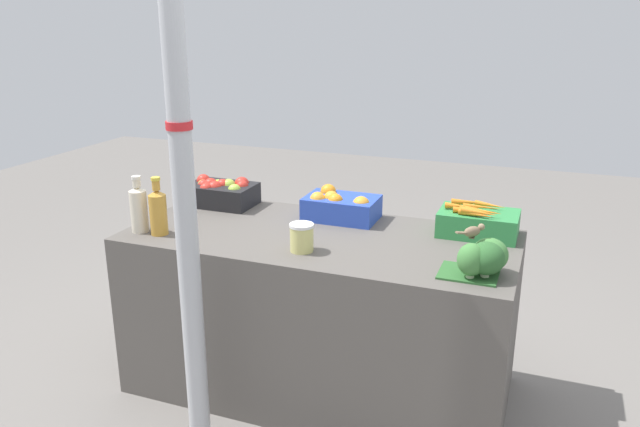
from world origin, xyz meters
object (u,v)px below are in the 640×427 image
(sparrow_bird, at_px, (473,231))
(apple_crate, at_px, (221,192))
(juice_bottle_cloudy, at_px, (139,208))
(juice_bottle_amber, at_px, (158,211))
(orange_crate, at_px, (340,206))
(carrot_crate, at_px, (478,222))
(pickle_jar, at_px, (302,237))
(broccoli_pile, at_px, (483,258))
(support_pole, at_px, (181,158))

(sparrow_bird, bearing_deg, apple_crate, 114.05)
(juice_bottle_cloudy, distance_m, juice_bottle_amber, 0.10)
(juice_bottle_amber, bearing_deg, juice_bottle_cloudy, 180.00)
(orange_crate, distance_m, carrot_crate, 0.65)
(pickle_jar, relative_size, sparrow_bird, 1.10)
(orange_crate, distance_m, juice_bottle_amber, 0.85)
(juice_bottle_cloudy, bearing_deg, pickle_jar, 2.55)
(juice_bottle_cloudy, relative_size, juice_bottle_amber, 0.98)
(apple_crate, relative_size, pickle_jar, 2.90)
(broccoli_pile, bearing_deg, sparrow_bird, 159.79)
(apple_crate, relative_size, juice_bottle_cloudy, 1.33)
(carrot_crate, relative_size, sparrow_bird, 3.20)
(juice_bottle_cloudy, bearing_deg, orange_crate, 32.07)
(carrot_crate, bearing_deg, orange_crate, -179.92)
(apple_crate, distance_m, juice_bottle_cloudy, 0.52)
(support_pole, xyz_separation_m, carrot_crate, (0.97, 0.83, -0.38))
(broccoli_pile, relative_size, sparrow_bird, 2.30)
(broccoli_pile, xyz_separation_m, juice_bottle_cloudy, (-1.52, -0.03, 0.04))
(apple_crate, height_order, sparrow_bird, sparrow_bird)
(pickle_jar, xyz_separation_m, sparrow_bird, (0.69, 0.01, 0.11))
(broccoli_pile, xyz_separation_m, sparrow_bird, (-0.05, 0.02, 0.10))
(apple_crate, relative_size, orange_crate, 1.00)
(carrot_crate, xyz_separation_m, juice_bottle_amber, (-1.33, -0.50, 0.05))
(juice_bottle_cloudy, xyz_separation_m, sparrow_bird, (1.47, 0.05, 0.06))
(orange_crate, bearing_deg, support_pole, -111.56)
(support_pole, relative_size, juice_bottle_cloudy, 9.40)
(carrot_crate, height_order, juice_bottle_amber, juice_bottle_amber)
(sparrow_bird, bearing_deg, pickle_jar, 133.77)
(support_pole, height_order, sparrow_bird, support_pole)
(juice_bottle_amber, relative_size, sparrow_bird, 2.45)
(juice_bottle_cloudy, height_order, juice_bottle_amber, juice_bottle_amber)
(carrot_crate, relative_size, broccoli_pile, 1.39)
(support_pole, distance_m, carrot_crate, 1.33)
(carrot_crate, distance_m, juice_bottle_cloudy, 1.52)
(support_pole, bearing_deg, carrot_crate, 40.31)
(apple_crate, xyz_separation_m, pickle_jar, (0.64, -0.46, -0.01))
(broccoli_pile, bearing_deg, juice_bottle_cloudy, -178.88)
(carrot_crate, relative_size, pickle_jar, 2.90)
(juice_bottle_cloudy, height_order, pickle_jar, juice_bottle_cloudy)
(orange_crate, height_order, broccoli_pile, orange_crate)
(broccoli_pile, height_order, pickle_jar, broccoli_pile)
(pickle_jar, distance_m, sparrow_bird, 0.70)
(apple_crate, bearing_deg, sparrow_bird, -18.70)
(pickle_jar, bearing_deg, carrot_crate, 35.03)
(orange_crate, bearing_deg, juice_bottle_amber, -144.25)
(apple_crate, relative_size, broccoli_pile, 1.39)
(orange_crate, relative_size, broccoli_pile, 1.39)
(broccoli_pile, relative_size, juice_bottle_amber, 0.94)
(carrot_crate, height_order, juice_bottle_cloudy, juice_bottle_cloudy)
(apple_crate, bearing_deg, orange_crate, -0.27)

